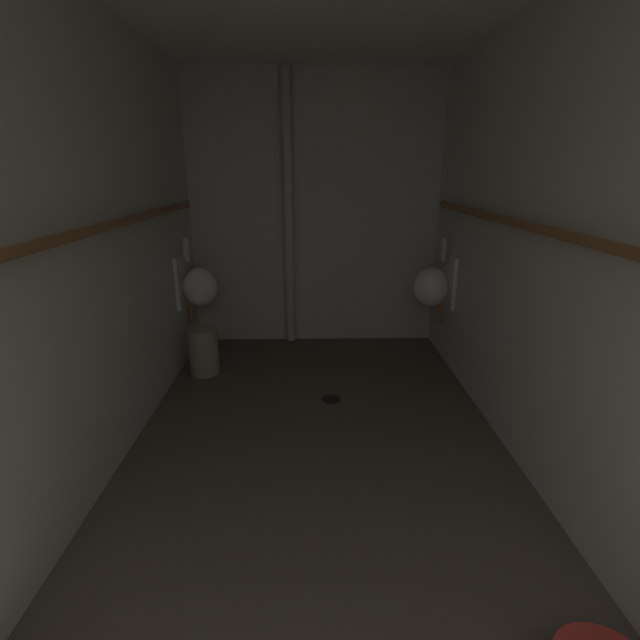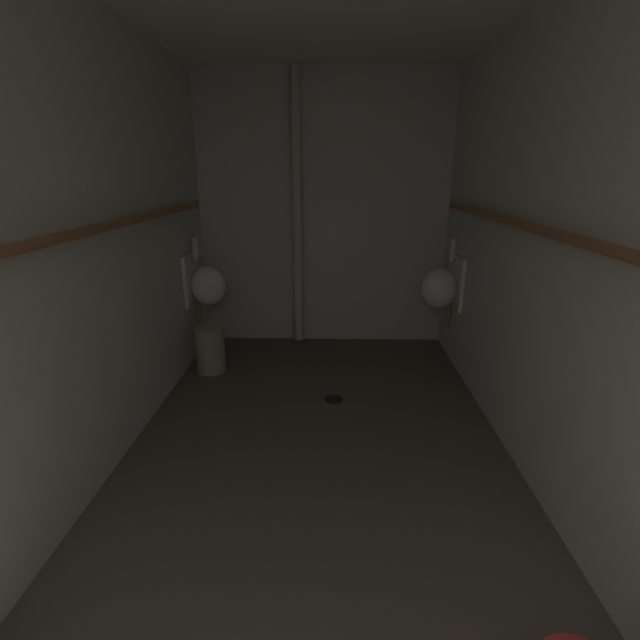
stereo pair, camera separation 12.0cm
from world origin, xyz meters
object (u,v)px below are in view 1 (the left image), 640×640
at_px(standpipe_back_wall, 288,215).
at_px(waste_bin, 204,351).
at_px(urinal_right_mid, 433,286).
at_px(urinal_left_mid, 198,286).
at_px(floor_drain, 331,399).

bearing_deg(standpipe_back_wall, waste_bin, -133.91).
bearing_deg(urinal_right_mid, urinal_left_mid, 178.68).
bearing_deg(floor_drain, urinal_left_mid, 145.20).
bearing_deg(urinal_right_mid, standpipe_back_wall, 158.70).
height_order(urinal_right_mid, waste_bin, urinal_right_mid).
height_order(urinal_left_mid, floor_drain, urinal_left_mid).
distance_m(urinal_left_mid, waste_bin, 0.57).
distance_m(urinal_right_mid, standpipe_back_wall, 1.45).
distance_m(urinal_left_mid, standpipe_back_wall, 1.04).
bearing_deg(floor_drain, standpipe_back_wall, 105.89).
bearing_deg(standpipe_back_wall, urinal_right_mid, -21.30).
xyz_separation_m(floor_drain, waste_bin, (-1.04, 0.49, 0.19)).
height_order(floor_drain, waste_bin, waste_bin).
distance_m(urinal_left_mid, urinal_right_mid, 2.01).
relative_size(urinal_right_mid, floor_drain, 5.39).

